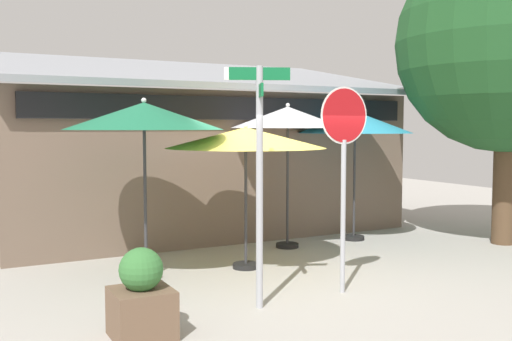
{
  "coord_description": "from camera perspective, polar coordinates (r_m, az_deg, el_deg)",
  "views": [
    {
      "loc": [
        -4.51,
        -7.61,
        2.35
      ],
      "look_at": [
        0.16,
        1.2,
        1.6
      ],
      "focal_mm": 41.08,
      "sensor_mm": 36.0,
      "label": 1
    }
  ],
  "objects": [
    {
      "name": "street_sign_post",
      "position": [
        7.47,
        0.31,
        0.67
      ],
      "size": [
        0.78,
        0.73,
        3.11
      ],
      "color": "#A8AAB2",
      "rests_on": "ground"
    },
    {
      "name": "patio_umbrella_teal_far_right",
      "position": [
        12.21,
        9.62,
        4.57
      ],
      "size": [
        2.34,
        2.34,
        2.73
      ],
      "color": "black",
      "rests_on": "ground"
    },
    {
      "name": "patio_umbrella_forest_green_left",
      "position": [
        9.08,
        -10.84,
        5.11
      ],
      "size": [
        2.43,
        2.43,
        2.79
      ],
      "color": "black",
      "rests_on": "ground"
    },
    {
      "name": "cafe_building",
      "position": [
        13.68,
        -6.26,
        1.23
      ],
      "size": [
        9.13,
        5.31,
        4.11
      ],
      "color": "#705B4C",
      "rests_on": "ground"
    },
    {
      "name": "patio_umbrella_ivory_right",
      "position": [
        11.28,
        3.11,
        5.08
      ],
      "size": [
        2.2,
        2.2,
        2.8
      ],
      "color": "black",
      "rests_on": "ground"
    },
    {
      "name": "stop_sign",
      "position": [
        8.26,
        8.54,
        2.08
      ],
      "size": [
        0.8,
        0.07,
        2.9
      ],
      "color": "#A8AAB2",
      "rests_on": "ground"
    },
    {
      "name": "ground_plane",
      "position": [
        9.16,
        2.68,
        -10.88
      ],
      "size": [
        28.0,
        28.0,
        0.1
      ],
      "primitive_type": "cube",
      "color": "#ADA8A0"
    },
    {
      "name": "patio_umbrella_mustard_center",
      "position": [
        9.59,
        -1.01,
        3.12
      ],
      "size": [
        2.64,
        2.64,
        2.41
      ],
      "color": "black",
      "rests_on": "ground"
    },
    {
      "name": "sidewalk_planter",
      "position": [
        6.78,
        -11.09,
        -12.14
      ],
      "size": [
        0.65,
        0.65,
        1.01
      ],
      "color": "brown",
      "rests_on": "ground"
    }
  ]
}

